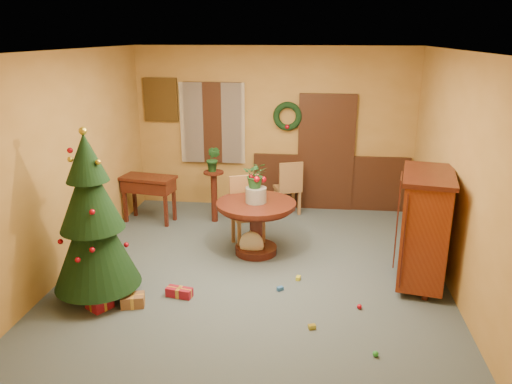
# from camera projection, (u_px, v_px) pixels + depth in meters

# --- Properties ---
(room_envelope) EXTENTS (5.50, 5.50, 5.50)m
(room_envelope) POSITION_uv_depth(u_px,v_px,m) (285.00, 148.00, 9.00)
(room_envelope) COLOR #3A4A55
(room_envelope) RESTS_ON ground
(dining_table) EXTENTS (1.15, 1.15, 0.79)m
(dining_table) POSITION_uv_depth(u_px,v_px,m) (256.00, 218.00, 7.20)
(dining_table) COLOR black
(dining_table) RESTS_ON floor
(urn) EXTENTS (0.30, 0.30, 0.22)m
(urn) POSITION_uv_depth(u_px,v_px,m) (256.00, 195.00, 7.10)
(urn) COLOR slate
(urn) RESTS_ON dining_table
(centerpiece_plant) EXTENTS (0.34, 0.30, 0.38)m
(centerpiece_plant) POSITION_uv_depth(u_px,v_px,m) (256.00, 175.00, 7.01)
(centerpiece_plant) COLOR #1E4C23
(centerpiece_plant) RESTS_ON urn
(chair_near) EXTENTS (0.60, 0.60, 1.06)m
(chair_near) POSITION_uv_depth(u_px,v_px,m) (246.00, 209.00, 7.53)
(chair_near) COLOR olive
(chair_near) RESTS_ON floor
(chair_far) EXTENTS (0.55, 0.55, 0.98)m
(chair_far) POSITION_uv_depth(u_px,v_px,m) (289.00, 186.00, 8.81)
(chair_far) COLOR olive
(chair_far) RESTS_ON floor
(guitar) EXTENTS (0.39, 0.57, 0.82)m
(guitar) POSITION_uv_depth(u_px,v_px,m) (252.00, 228.00, 7.16)
(guitar) COLOR beige
(guitar) RESTS_ON floor
(plant_stand) EXTENTS (0.34, 0.34, 0.89)m
(plant_stand) POSITION_uv_depth(u_px,v_px,m) (214.00, 191.00, 8.45)
(plant_stand) COLOR black
(plant_stand) RESTS_ON floor
(stand_plant) EXTENTS (0.29, 0.26, 0.43)m
(stand_plant) POSITION_uv_depth(u_px,v_px,m) (213.00, 159.00, 8.28)
(stand_plant) COLOR #19471E
(stand_plant) RESTS_ON plant_stand
(christmas_tree) EXTENTS (1.02, 1.02, 2.11)m
(christmas_tree) POSITION_uv_depth(u_px,v_px,m) (92.00, 221.00, 5.82)
(christmas_tree) COLOR #382111
(christmas_tree) RESTS_ON floor
(writing_desk) EXTENTS (0.96, 0.59, 0.80)m
(writing_desk) POSITION_uv_depth(u_px,v_px,m) (149.00, 188.00, 8.44)
(writing_desk) COLOR black
(writing_desk) RESTS_ON floor
(sideboard) EXTENTS (0.81, 1.24, 1.47)m
(sideboard) POSITION_uv_depth(u_px,v_px,m) (424.00, 225.00, 6.27)
(sideboard) COLOR #58160A
(sideboard) RESTS_ON floor
(gift_a) EXTENTS (0.31, 0.26, 0.15)m
(gift_a) POSITION_uv_depth(u_px,v_px,m) (133.00, 300.00, 5.92)
(gift_a) COLOR brown
(gift_a) RESTS_ON floor
(gift_b) EXTENTS (0.34, 0.34, 0.25)m
(gift_b) POSITION_uv_depth(u_px,v_px,m) (99.00, 299.00, 5.85)
(gift_b) COLOR maroon
(gift_b) RESTS_ON floor
(gift_c) EXTENTS (0.30, 0.24, 0.14)m
(gift_c) POSITION_uv_depth(u_px,v_px,m) (106.00, 274.00, 6.56)
(gift_c) COLOR brown
(gift_c) RESTS_ON floor
(gift_d) EXTENTS (0.34, 0.19, 0.12)m
(gift_d) POSITION_uv_depth(u_px,v_px,m) (179.00, 292.00, 6.13)
(gift_d) COLOR maroon
(gift_d) RESTS_ON floor
(toy_a) EXTENTS (0.09, 0.09, 0.05)m
(toy_a) POSITION_uv_depth(u_px,v_px,m) (280.00, 289.00, 6.28)
(toy_a) COLOR #265BA5
(toy_a) RESTS_ON floor
(toy_b) EXTENTS (0.06, 0.06, 0.06)m
(toy_b) POSITION_uv_depth(u_px,v_px,m) (376.00, 354.00, 4.99)
(toy_b) COLOR green
(toy_b) RESTS_ON floor
(toy_c) EXTENTS (0.07, 0.09, 0.05)m
(toy_c) POSITION_uv_depth(u_px,v_px,m) (298.00, 278.00, 6.55)
(toy_c) COLOR gold
(toy_c) RESTS_ON floor
(toy_d) EXTENTS (0.06, 0.06, 0.06)m
(toy_d) POSITION_uv_depth(u_px,v_px,m) (359.00, 307.00, 5.86)
(toy_d) COLOR #A90B1B
(toy_d) RESTS_ON floor
(toy_e) EXTENTS (0.09, 0.07, 0.05)m
(toy_e) POSITION_uv_depth(u_px,v_px,m) (312.00, 327.00, 5.46)
(toy_e) COLOR gold
(toy_e) RESTS_ON floor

